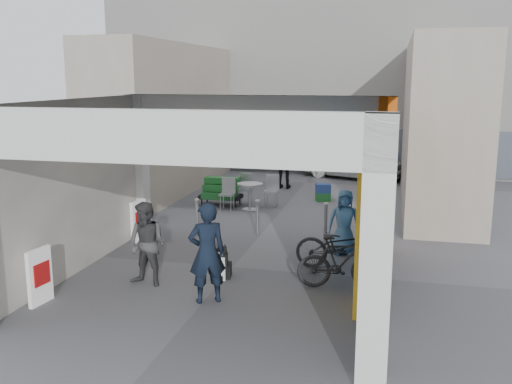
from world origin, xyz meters
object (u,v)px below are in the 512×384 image
(produce_stand, at_px, (221,194))
(man_crates, at_px, (285,162))
(border_collie, at_px, (223,264))
(man_elderly, at_px, (344,222))
(man_with_dog, at_px, (207,253))
(bicycle_front, at_px, (343,246))
(cafe_set, at_px, (248,196))
(man_back_turned, at_px, (147,244))
(white_van, at_px, (352,161))
(bicycle_rear, at_px, (341,262))

(produce_stand, bearing_deg, man_crates, 72.76)
(border_collie, distance_m, man_elderly, 3.10)
(produce_stand, height_order, man_with_dog, man_with_dog)
(man_crates, height_order, bicycle_front, man_crates)
(cafe_set, relative_size, man_back_turned, 0.99)
(produce_stand, height_order, man_crates, man_crates)
(man_with_dog, bearing_deg, produce_stand, -104.99)
(bicycle_front, bearing_deg, white_van, 4.86)
(produce_stand, height_order, bicycle_rear, bicycle_rear)
(man_elderly, distance_m, bicycle_rear, 2.13)
(man_back_turned, distance_m, bicycle_rear, 3.68)
(man_back_turned, bearing_deg, man_with_dog, -10.65)
(bicycle_front, bearing_deg, cafe_set, 34.36)
(bicycle_front, height_order, white_van, white_van)
(white_van, bearing_deg, bicycle_front, -157.48)
(man_with_dog, xyz_separation_m, man_crates, (-0.63, 10.62, 0.04))
(bicycle_front, bearing_deg, man_with_dog, 137.86)
(man_with_dog, distance_m, man_elderly, 3.97)
(man_with_dog, relative_size, bicycle_rear, 1.09)
(cafe_set, height_order, bicycle_front, bicycle_front)
(produce_stand, xyz_separation_m, border_collie, (1.98, -6.31, -0.05))
(man_back_turned, height_order, man_elderly, man_back_turned)
(produce_stand, distance_m, bicycle_front, 6.75)
(cafe_set, height_order, man_crates, man_crates)
(border_collie, xyz_separation_m, bicycle_front, (2.25, 1.05, 0.22))
(man_elderly, relative_size, white_van, 0.37)
(produce_stand, bearing_deg, cafe_set, 0.02)
(man_crates, bearing_deg, produce_stand, 67.15)
(man_back_turned, relative_size, bicycle_rear, 0.98)
(produce_stand, height_order, border_collie, produce_stand)
(produce_stand, bearing_deg, man_back_turned, -76.90)
(man_crates, distance_m, bicycle_front, 8.83)
(man_with_dog, distance_m, bicycle_front, 3.16)
(cafe_set, height_order, man_elderly, man_elderly)
(bicycle_rear, bearing_deg, cafe_set, 15.72)
(man_crates, distance_m, bicycle_rear, 9.80)
(bicycle_rear, bearing_deg, man_crates, 3.94)
(man_crates, xyz_separation_m, bicycle_rear, (2.86, -9.36, -0.45))
(bicycle_front, xyz_separation_m, white_van, (-0.63, 11.14, 0.18))
(man_elderly, bearing_deg, bicycle_front, -95.43)
(man_back_turned, xyz_separation_m, bicycle_rear, (3.60, 0.74, -0.31))
(bicycle_front, height_order, bicycle_rear, bicycle_front)
(man_crates, bearing_deg, border_collie, 95.20)
(man_back_turned, bearing_deg, man_elderly, 49.68)
(bicycle_front, bearing_deg, produce_stand, 40.36)
(man_elderly, relative_size, bicycle_rear, 0.89)
(border_collie, distance_m, bicycle_rear, 2.32)
(cafe_set, relative_size, produce_stand, 1.24)
(man_back_turned, bearing_deg, white_van, 87.54)
(border_collie, bearing_deg, white_van, 71.89)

